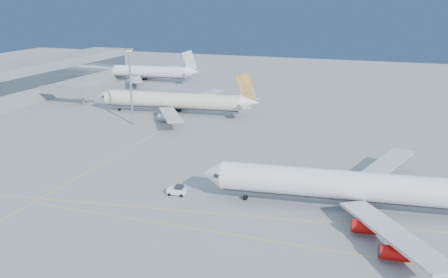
# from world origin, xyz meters

# --- Properties ---
(ground) EXTENTS (500.00, 500.00, 0.00)m
(ground) POSITION_xyz_m (0.00, 0.00, 0.00)
(ground) COLOR slate
(ground) RESTS_ON ground
(terminal) EXTENTS (18.40, 110.00, 15.00)m
(terminal) POSITION_xyz_m (-114.93, 85.00, 7.51)
(terminal) COLOR gray
(terminal) RESTS_ON ground
(jet_bridge) EXTENTS (23.60, 3.60, 6.90)m
(jet_bridge) POSITION_xyz_m (-93.11, 72.00, 5.17)
(jet_bridge) COLOR gray
(jet_bridge) RESTS_ON ground
(taxiway_lines) EXTENTS (118.86, 140.00, 0.02)m
(taxiway_lines) POSITION_xyz_m (-14.71, 6.34, 0.01)
(taxiway_lines) COLOR yellow
(taxiway_lines) RESTS_ON ground
(airliner_virgin) EXTENTS (68.56, 61.27, 16.91)m
(airliner_virgin) POSITION_xyz_m (26.58, 4.75, 5.10)
(airliner_virgin) COLOR white
(airliner_virgin) RESTS_ON ground
(airliner_etihad) EXTENTS (62.51, 57.45, 16.31)m
(airliner_etihad) POSITION_xyz_m (-45.28, 70.21, 4.96)
(airliner_etihad) COLOR beige
(airliner_etihad) RESTS_ON ground
(airliner_third) EXTENTS (60.73, 55.83, 16.28)m
(airliner_third) POSITION_xyz_m (-91.12, 130.45, 4.93)
(airliner_third) COLOR white
(airliner_third) RESTS_ON ground
(pushback_tug) EXTENTS (4.19, 2.81, 2.25)m
(pushback_tug) POSITION_xyz_m (-12.94, 0.01, 1.04)
(pushback_tug) COLOR white
(pushback_tug) RESTS_ON ground
(light_mast) EXTENTS (2.18, 2.18, 25.27)m
(light_mast) POSITION_xyz_m (-52.94, 51.89, 14.92)
(light_mast) COLOR gray
(light_mast) RESTS_ON ground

